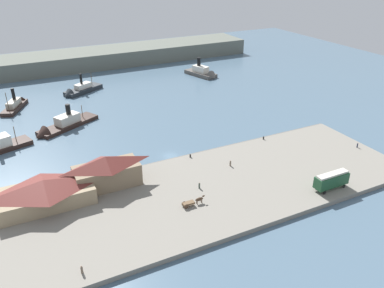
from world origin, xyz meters
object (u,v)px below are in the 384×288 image
at_px(mooring_post_center_east, 190,156).
at_px(ferry_shed_central_terminal, 107,171).
at_px(ferry_moored_east, 79,91).
at_px(mooring_post_center_west, 263,138).
at_px(pedestrian_walking_west, 357,145).
at_px(pedestrian_by_tram, 199,186).
at_px(pedestrian_at_waters_edge, 230,163).
at_px(street_tram, 332,180).
at_px(ferry_shed_west_terminal, 45,192).
at_px(horse_cart, 193,202).
at_px(ferry_near_quay, 16,105).
at_px(pedestrian_walking_east, 82,270).
at_px(ferry_approaching_east, 204,73).
at_px(ferry_mid_harbor, 60,126).

bearing_deg(mooring_post_center_east, ferry_shed_central_terminal, -170.72).
bearing_deg(ferry_moored_east, mooring_post_center_west, -60.48).
bearing_deg(pedestrian_walking_west, pedestrian_by_tram, 178.57).
distance_m(pedestrian_at_waters_edge, mooring_post_center_west, 20.64).
bearing_deg(street_tram, mooring_post_center_east, 128.44).
distance_m(ferry_shed_west_terminal, horse_cart, 34.15).
bearing_deg(mooring_post_center_west, ferry_near_quay, 134.88).
height_order(pedestrian_by_tram, ferry_moored_east, ferry_moored_east).
height_order(ferry_shed_central_terminal, ferry_moored_east, ferry_shed_central_terminal).
relative_size(pedestrian_walking_east, ferry_approaching_east, 0.09).
bearing_deg(horse_cart, pedestrian_walking_west, 4.29).
bearing_deg(ferry_near_quay, mooring_post_center_west, -45.12).
relative_size(horse_cart, pedestrian_walking_west, 3.64).
height_order(horse_cart, ferry_moored_east, ferry_moored_east).
bearing_deg(pedestrian_by_tram, ferry_mid_harbor, 114.14).
bearing_deg(pedestrian_at_waters_edge, pedestrian_walking_east, -154.28).
bearing_deg(ferry_near_quay, ferry_shed_west_terminal, -89.02).
height_order(ferry_shed_central_terminal, mooring_post_center_east, ferry_shed_central_terminal).
bearing_deg(ferry_approaching_east, ferry_shed_west_terminal, -136.76).
bearing_deg(pedestrian_by_tram, horse_cart, -129.47).
distance_m(pedestrian_by_tram, ferry_near_quay, 90.79).
relative_size(street_tram, pedestrian_by_tram, 5.43).
bearing_deg(ferry_shed_central_terminal, pedestrian_walking_east, -114.60).
xyz_separation_m(pedestrian_walking_west, ferry_approaching_east, (-4.62, 89.59, -0.33)).
distance_m(pedestrian_by_tram, mooring_post_center_west, 34.84).
xyz_separation_m(pedestrian_walking_west, ferry_moored_east, (-63.66, 90.98, -0.66)).
bearing_deg(ferry_moored_east, mooring_post_center_east, -77.84).
bearing_deg(pedestrian_at_waters_edge, ferry_moored_east, 105.77).
distance_m(ferry_moored_east, ferry_near_quay, 26.13).
bearing_deg(mooring_post_center_east, ferry_mid_harbor, 127.20).
xyz_separation_m(pedestrian_at_waters_edge, pedestrian_walking_east, (-45.12, -21.74, 0.01)).
bearing_deg(ferry_shed_west_terminal, ferry_shed_central_terminal, 5.30).
distance_m(pedestrian_walking_west, pedestrian_walking_east, 86.38).
xyz_separation_m(street_tram, ferry_moored_east, (-39.90, 104.24, -2.47)).
height_order(pedestrian_by_tram, ferry_approaching_east, ferry_approaching_east).
distance_m(pedestrian_walking_west, ferry_mid_harbor, 95.53).
height_order(ferry_shed_west_terminal, ferry_mid_harbor, ferry_mid_harbor).
relative_size(ferry_shed_central_terminal, street_tram, 1.77).
distance_m(ferry_approaching_east, ferry_near_quay, 84.52).
bearing_deg(ferry_near_quay, pedestrian_walking_east, -87.80).
relative_size(pedestrian_walking_west, ferry_approaching_east, 0.08).
relative_size(pedestrian_walking_east, ferry_near_quay, 0.10).
bearing_deg(mooring_post_center_west, pedestrian_walking_east, -153.56).
distance_m(pedestrian_at_waters_edge, mooring_post_center_east, 12.12).
distance_m(ferry_shed_central_terminal, pedestrian_walking_west, 74.01).
height_order(ferry_shed_central_terminal, pedestrian_walking_west, ferry_shed_central_terminal).
xyz_separation_m(pedestrian_at_waters_edge, mooring_post_center_west, (18.19, 9.74, -0.34)).
height_order(pedestrian_walking_west, ferry_mid_harbor, ferry_mid_harbor).
distance_m(ferry_shed_central_terminal, mooring_post_center_east, 25.72).
distance_m(street_tram, pedestrian_at_waters_edge, 26.45).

